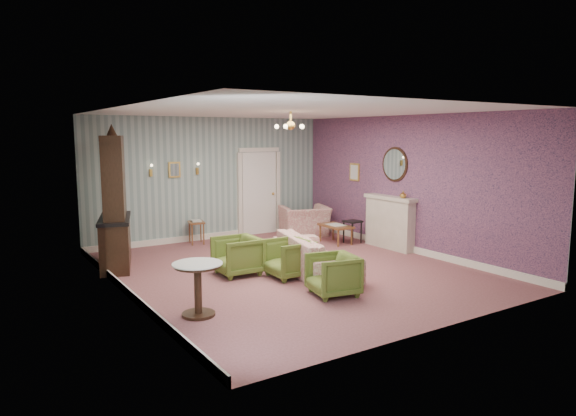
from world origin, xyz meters
TOP-DOWN VIEW (x-y plane):
  - floor at (0.00, 0.00)m, footprint 7.00×7.00m
  - ceiling at (0.00, 0.00)m, footprint 7.00×7.00m
  - wall_back at (0.00, 3.50)m, footprint 6.00×0.00m
  - wall_front at (0.00, -3.50)m, footprint 6.00×0.00m
  - wall_left at (-3.00, 0.00)m, footprint 0.00×7.00m
  - wall_right at (3.00, 0.00)m, footprint 0.00×7.00m
  - wall_right_floral at (2.98, 0.00)m, footprint 0.00×7.00m
  - door at (1.30, 3.46)m, footprint 1.12×0.12m
  - olive_chair_a at (-0.27, -1.62)m, footprint 0.78×0.81m
  - olive_chair_b at (-0.28, -0.38)m, footprint 0.69×0.74m
  - olive_chair_c at (-0.97, 0.26)m, footprint 0.71×0.76m
  - sofa_chintz at (0.29, -0.35)m, footprint 1.23×2.41m
  - wingback_chair at (2.11, 2.61)m, footprint 1.29×1.03m
  - dresser at (-2.65, 1.99)m, footprint 0.98×1.67m
  - fireplace at (2.86, 0.40)m, footprint 0.30×1.40m
  - mantel_vase at (2.84, 0.00)m, footprint 0.15×0.15m
  - oval_mirror at (2.96, 0.40)m, footprint 0.04×0.76m
  - framed_print at (2.97, 1.75)m, footprint 0.04×0.34m
  - coffee_table at (2.20, 1.46)m, footprint 0.50×0.86m
  - side_table_black at (2.51, 1.24)m, footprint 0.37×0.37m
  - pedestal_table at (-2.41, -1.36)m, footprint 0.89×0.89m
  - nesting_table at (-0.54, 3.15)m, footprint 0.42×0.49m
  - gilt_mirror_back at (-0.90, 3.46)m, footprint 0.28×0.06m
  - sconce_left at (-1.45, 3.44)m, footprint 0.16×0.12m
  - sconce_right at (-0.35, 3.44)m, footprint 0.16×0.12m
  - chandelier at (0.00, 0.00)m, footprint 0.56×0.56m
  - burgundy_cushion at (2.06, 2.46)m, footprint 0.41×0.28m

SIDE VIEW (x-z plane):
  - floor at x=0.00m, z-range 0.00..0.00m
  - coffee_table at x=2.20m, z-range 0.00..0.43m
  - side_table_black at x=2.51m, z-range 0.00..0.53m
  - nesting_table at x=-0.54m, z-range 0.00..0.56m
  - olive_chair_a at x=-0.27m, z-range 0.00..0.71m
  - olive_chair_b at x=-0.28m, z-range 0.00..0.74m
  - pedestal_table at x=-2.41m, z-range 0.00..0.76m
  - olive_chair_c at x=-0.97m, z-range 0.00..0.76m
  - sofa_chintz at x=0.29m, z-range 0.00..0.90m
  - burgundy_cushion at x=2.06m, z-range 0.28..0.68m
  - wingback_chair at x=2.11m, z-range 0.00..0.98m
  - fireplace at x=2.86m, z-range 0.00..1.16m
  - door at x=1.30m, z-range 0.00..2.16m
  - mantel_vase at x=2.84m, z-range 1.16..1.31m
  - dresser at x=-2.65m, z-range 0.00..2.62m
  - wall_back at x=0.00m, z-range -1.55..4.45m
  - wall_front at x=0.00m, z-range -1.55..4.45m
  - wall_left at x=-3.00m, z-range -2.05..4.95m
  - wall_right at x=3.00m, z-range -2.05..4.95m
  - wall_right_floral at x=2.98m, z-range -2.05..4.95m
  - framed_print at x=2.97m, z-range 1.39..1.81m
  - gilt_mirror_back at x=-0.90m, z-range 1.52..1.88m
  - sconce_left at x=-1.45m, z-range 1.55..1.85m
  - sconce_right at x=-0.35m, z-range 1.55..1.85m
  - oval_mirror at x=2.96m, z-range 1.43..2.27m
  - chandelier at x=0.00m, z-range 2.45..2.81m
  - ceiling at x=0.00m, z-range 2.90..2.90m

